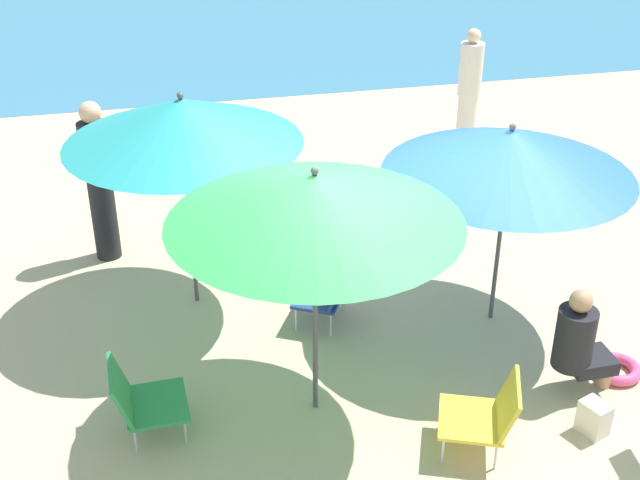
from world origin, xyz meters
name	(u,v)px	position (x,y,z in m)	size (l,w,h in m)	color
ground_plane	(381,349)	(0.00, 0.00, 0.00)	(40.00, 40.00, 0.00)	#CCB789
umbrella_teal	(182,121)	(-1.51, 1.15, 1.83)	(2.10, 2.10, 2.09)	#4C4C51
umbrella_blue	(510,152)	(1.13, 0.25, 1.66)	(2.15, 2.15, 1.92)	#4C4C51
umbrella_green	(315,199)	(-0.74, -0.63, 1.85)	(2.14, 2.14, 2.10)	#4C4C51
beach_chair_a	(486,414)	(0.38, -1.38, 0.34)	(0.71, 0.68, 0.62)	gold
beach_chair_b	(141,399)	(-2.08, -0.63, 0.32)	(0.57, 0.55, 0.61)	#33934C
beach_chair_c	(331,288)	(-0.34, 0.50, 0.37)	(0.70, 0.71, 0.69)	navy
person_a	(580,341)	(1.36, -0.90, 0.49)	(0.56, 0.32, 0.97)	black
person_b	(99,181)	(-2.33, 2.21, 0.87)	(0.30, 0.30, 1.70)	black
person_c	(313,236)	(-0.32, 1.38, 0.43)	(0.40, 0.54, 0.88)	black
person_d	(469,92)	(2.31, 3.99, 0.84)	(0.30, 0.30, 1.67)	silver
swim_ring	(616,369)	(1.83, -0.77, 0.05)	(0.42, 0.42, 0.10)	#E54C7F
beach_bag	(594,418)	(1.27, -1.39, 0.14)	(0.22, 0.17, 0.28)	silver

